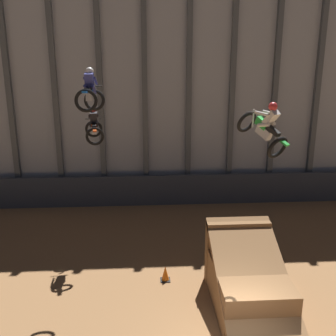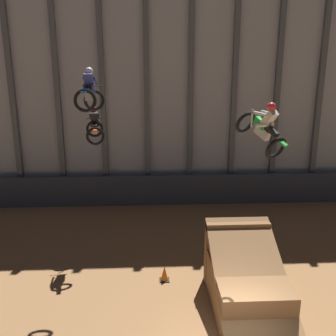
{
  "view_description": "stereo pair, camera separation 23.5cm",
  "coord_description": "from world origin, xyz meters",
  "px_view_note": "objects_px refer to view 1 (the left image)",
  "views": [
    {
      "loc": [
        -2.48,
        -8.67,
        8.0
      ],
      "look_at": [
        -1.52,
        6.11,
        3.77
      ],
      "focal_mm": 42.0,
      "sensor_mm": 36.0,
      "label": 1
    },
    {
      "loc": [
        -2.24,
        -8.68,
        8.0
      ],
      "look_at": [
        -1.52,
        6.11,
        3.77
      ],
      "focal_mm": 42.0,
      "sensor_mm": 36.0,
      "label": 2
    }
  ],
  "objects_px": {
    "dirt_ramp": "(246,280)",
    "traffic_cone_near_ramp": "(165,273)",
    "rider_bike_left_air": "(94,127)",
    "rider_bike_center_air": "(90,93)",
    "rider_bike_right_air": "(265,128)"
  },
  "relations": [
    {
      "from": "traffic_cone_near_ramp",
      "to": "rider_bike_right_air",
      "type": "bearing_deg",
      "value": -28.04
    },
    {
      "from": "dirt_ramp",
      "to": "rider_bike_left_air",
      "type": "relative_size",
      "value": 2.88
    },
    {
      "from": "dirt_ramp",
      "to": "rider_bike_right_air",
      "type": "distance_m",
      "value": 5.1
    },
    {
      "from": "dirt_ramp",
      "to": "traffic_cone_near_ramp",
      "type": "bearing_deg",
      "value": 149.28
    },
    {
      "from": "rider_bike_left_air",
      "to": "rider_bike_center_air",
      "type": "height_order",
      "value": "rider_bike_center_air"
    },
    {
      "from": "dirt_ramp",
      "to": "rider_bike_center_air",
      "type": "bearing_deg",
      "value": 159.27
    },
    {
      "from": "dirt_ramp",
      "to": "rider_bike_left_air",
      "type": "distance_m",
      "value": 8.4
    },
    {
      "from": "rider_bike_left_air",
      "to": "rider_bike_right_air",
      "type": "xyz_separation_m",
      "value": [
        5.6,
        -4.8,
        0.75
      ]
    },
    {
      "from": "rider_bike_left_air",
      "to": "traffic_cone_near_ramp",
      "type": "distance_m",
      "value": 6.51
    },
    {
      "from": "dirt_ramp",
      "to": "traffic_cone_near_ramp",
      "type": "relative_size",
      "value": 8.94
    },
    {
      "from": "dirt_ramp",
      "to": "traffic_cone_near_ramp",
      "type": "distance_m",
      "value": 3.08
    },
    {
      "from": "rider_bike_center_air",
      "to": "traffic_cone_near_ramp",
      "type": "xyz_separation_m",
      "value": [
        2.44,
        -0.36,
        -6.54
      ]
    },
    {
      "from": "rider_bike_left_air",
      "to": "rider_bike_center_air",
      "type": "bearing_deg",
      "value": -92.59
    },
    {
      "from": "rider_bike_left_air",
      "to": "rider_bike_right_air",
      "type": "bearing_deg",
      "value": -48.89
    },
    {
      "from": "dirt_ramp",
      "to": "rider_bike_left_air",
      "type": "bearing_deg",
      "value": 137.9
    }
  ]
}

